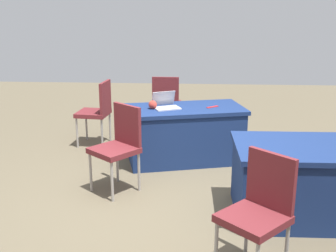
{
  "coord_description": "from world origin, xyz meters",
  "views": [
    {
      "loc": [
        -0.33,
        3.86,
        2.01
      ],
      "look_at": [
        -0.08,
        0.01,
        0.9
      ],
      "focal_mm": 44.85,
      "sensor_mm": 36.0,
      "label": 1
    }
  ],
  "objects_px": {
    "yarn_ball": "(153,105)",
    "scissors_red": "(212,107)",
    "table_mid_left": "(308,181)",
    "laptop_silver": "(166,105)",
    "chair_aisle": "(119,143)",
    "table_foreground": "(185,134)",
    "chair_tucked_left": "(98,109)",
    "chair_by_pillar": "(166,101)",
    "chair_near_front": "(259,207)"
  },
  "relations": [
    {
      "from": "table_foreground",
      "to": "chair_near_front",
      "type": "bearing_deg",
      "value": 104.65
    },
    {
      "from": "chair_near_front",
      "to": "table_mid_left",
      "type": "bearing_deg",
      "value": -79.12
    },
    {
      "from": "chair_by_pillar",
      "to": "laptop_silver",
      "type": "distance_m",
      "value": 1.3
    },
    {
      "from": "table_foreground",
      "to": "chair_near_front",
      "type": "distance_m",
      "value": 2.5
    },
    {
      "from": "yarn_ball",
      "to": "scissors_red",
      "type": "relative_size",
      "value": 0.6
    },
    {
      "from": "table_foreground",
      "to": "chair_aisle",
      "type": "height_order",
      "value": "chair_aisle"
    },
    {
      "from": "table_mid_left",
      "to": "laptop_silver",
      "type": "bearing_deg",
      "value": -43.91
    },
    {
      "from": "table_foreground",
      "to": "chair_by_pillar",
      "type": "bearing_deg",
      "value": -74.91
    },
    {
      "from": "chair_aisle",
      "to": "laptop_silver",
      "type": "height_order",
      "value": "chair_aisle"
    },
    {
      "from": "table_mid_left",
      "to": "scissors_red",
      "type": "relative_size",
      "value": 8.09
    },
    {
      "from": "chair_aisle",
      "to": "chair_by_pillar",
      "type": "distance_m",
      "value": 2.24
    },
    {
      "from": "table_foreground",
      "to": "chair_tucked_left",
      "type": "relative_size",
      "value": 1.74
    },
    {
      "from": "table_foreground",
      "to": "scissors_red",
      "type": "bearing_deg",
      "value": -174.38
    },
    {
      "from": "table_foreground",
      "to": "laptop_silver",
      "type": "relative_size",
      "value": 4.08
    },
    {
      "from": "chair_by_pillar",
      "to": "scissors_red",
      "type": "distance_m",
      "value": 1.39
    },
    {
      "from": "table_mid_left",
      "to": "scissors_red",
      "type": "distance_m",
      "value": 1.79
    },
    {
      "from": "table_foreground",
      "to": "yarn_ball",
      "type": "distance_m",
      "value": 0.6
    },
    {
      "from": "laptop_silver",
      "to": "scissors_red",
      "type": "bearing_deg",
      "value": 163.1
    },
    {
      "from": "laptop_silver",
      "to": "yarn_ball",
      "type": "relative_size",
      "value": 3.77
    },
    {
      "from": "table_foreground",
      "to": "chair_by_pillar",
      "type": "relative_size",
      "value": 1.77
    },
    {
      "from": "table_foreground",
      "to": "laptop_silver",
      "type": "height_order",
      "value": "laptop_silver"
    },
    {
      "from": "scissors_red",
      "to": "laptop_silver",
      "type": "bearing_deg",
      "value": -30.91
    },
    {
      "from": "chair_aisle",
      "to": "chair_by_pillar",
      "type": "height_order",
      "value": "chair_aisle"
    },
    {
      "from": "chair_aisle",
      "to": "laptop_silver",
      "type": "bearing_deg",
      "value": -75.42
    },
    {
      "from": "chair_near_front",
      "to": "laptop_silver",
      "type": "height_order",
      "value": "chair_near_front"
    },
    {
      "from": "chair_near_front",
      "to": "laptop_silver",
      "type": "distance_m",
      "value": 2.53
    },
    {
      "from": "chair_by_pillar",
      "to": "yarn_ball",
      "type": "height_order",
      "value": "chair_by_pillar"
    },
    {
      "from": "chair_aisle",
      "to": "laptop_silver",
      "type": "relative_size",
      "value": 2.34
    },
    {
      "from": "table_mid_left",
      "to": "chair_by_pillar",
      "type": "distance_m",
      "value": 3.13
    },
    {
      "from": "chair_aisle",
      "to": "scissors_red",
      "type": "xyz_separation_m",
      "value": [
        -1.06,
        -1.02,
        0.18
      ]
    },
    {
      "from": "table_foreground",
      "to": "chair_aisle",
      "type": "relative_size",
      "value": 1.74
    },
    {
      "from": "laptop_silver",
      "to": "scissors_red",
      "type": "height_order",
      "value": "laptop_silver"
    },
    {
      "from": "yarn_ball",
      "to": "scissors_red",
      "type": "height_order",
      "value": "yarn_ball"
    },
    {
      "from": "table_mid_left",
      "to": "chair_near_front",
      "type": "relative_size",
      "value": 1.54
    },
    {
      "from": "table_foreground",
      "to": "chair_aisle",
      "type": "xyz_separation_m",
      "value": [
        0.7,
        0.99,
        0.19
      ]
    },
    {
      "from": "chair_aisle",
      "to": "yarn_ball",
      "type": "relative_size",
      "value": 8.83
    },
    {
      "from": "table_mid_left",
      "to": "laptop_silver",
      "type": "height_order",
      "value": "laptop_silver"
    },
    {
      "from": "scissors_red",
      "to": "chair_near_front",
      "type": "bearing_deg",
      "value": 57.55
    },
    {
      "from": "table_mid_left",
      "to": "chair_by_pillar",
      "type": "xyz_separation_m",
      "value": [
        1.57,
        -2.7,
        0.17
      ]
    },
    {
      "from": "table_mid_left",
      "to": "chair_tucked_left",
      "type": "bearing_deg",
      "value": -38.87
    },
    {
      "from": "chair_aisle",
      "to": "scissors_red",
      "type": "bearing_deg",
      "value": -95.58
    },
    {
      "from": "chair_aisle",
      "to": "scissors_red",
      "type": "distance_m",
      "value": 1.48
    },
    {
      "from": "chair_tucked_left",
      "to": "yarn_ball",
      "type": "distance_m",
      "value": 1.13
    },
    {
      "from": "table_foreground",
      "to": "chair_by_pillar",
      "type": "distance_m",
      "value": 1.28
    },
    {
      "from": "table_mid_left",
      "to": "chair_aisle",
      "type": "xyz_separation_m",
      "value": [
        1.94,
        -0.49,
        0.19
      ]
    },
    {
      "from": "table_mid_left",
      "to": "laptop_silver",
      "type": "relative_size",
      "value": 3.55
    },
    {
      "from": "chair_by_pillar",
      "to": "scissors_red",
      "type": "height_order",
      "value": "chair_by_pillar"
    },
    {
      "from": "table_mid_left",
      "to": "yarn_ball",
      "type": "bearing_deg",
      "value": -39.75
    },
    {
      "from": "chair_near_front",
      "to": "scissors_red",
      "type": "height_order",
      "value": "chair_near_front"
    },
    {
      "from": "laptop_silver",
      "to": "scissors_red",
      "type": "relative_size",
      "value": 2.28
    }
  ]
}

